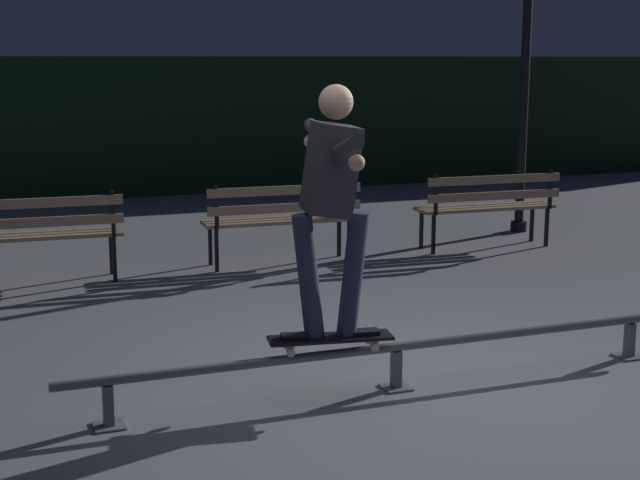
{
  "coord_description": "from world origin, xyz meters",
  "views": [
    {
      "loc": [
        -2.46,
        -5.26,
        2.1
      ],
      "look_at": [
        -0.23,
        0.73,
        0.85
      ],
      "focal_mm": 52.1,
      "sensor_mm": 36.0,
      "label": 1
    }
  ],
  "objects": [
    {
      "name": "skateboard",
      "position": [
        -0.46,
        -0.07,
        0.38
      ],
      "size": [
        0.8,
        0.32,
        0.09
      ],
      "color": "black",
      "rests_on": "grind_rail"
    },
    {
      "name": "park_bench_right_center",
      "position": [
        2.87,
        3.66,
        0.54
      ],
      "size": [
        1.62,
        0.48,
        0.88
      ],
      "color": "black",
      "rests_on": "ground"
    },
    {
      "name": "ground_plane",
      "position": [
        0.0,
        0.0,
        0.0
      ],
      "size": [
        90.0,
        90.0,
        0.0
      ],
      "primitive_type": "plane",
      "color": "slate"
    },
    {
      "name": "park_bench_left_center",
      "position": [
        0.44,
        3.66,
        0.54
      ],
      "size": [
        1.62,
        0.48,
        0.88
      ],
      "color": "black",
      "rests_on": "ground"
    },
    {
      "name": "skateboarder",
      "position": [
        -0.45,
        -0.07,
        1.32
      ],
      "size": [
        0.63,
        1.39,
        1.56
      ],
      "color": "black",
      "rests_on": "skateboard"
    },
    {
      "name": "lamp_post_right",
      "position": [
        3.79,
        4.48,
        2.48
      ],
      "size": [
        0.32,
        0.32,
        3.9
      ],
      "color": "black",
      "rests_on": "ground"
    },
    {
      "name": "hedge_backdrop",
      "position": [
        0.0,
        9.57,
        1.07
      ],
      "size": [
        24.0,
        1.2,
        2.13
      ],
      "primitive_type": "cube",
      "color": "black",
      "rests_on": "ground"
    },
    {
      "name": "grind_rail",
      "position": [
        0.0,
        -0.07,
        0.24
      ],
      "size": [
        4.32,
        0.18,
        0.31
      ],
      "color": "slate",
      "rests_on": "ground"
    },
    {
      "name": "park_bench_leftmost",
      "position": [
        -1.98,
        3.66,
        0.54
      ],
      "size": [
        1.62,
        0.48,
        0.88
      ],
      "color": "black",
      "rests_on": "ground"
    }
  ]
}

